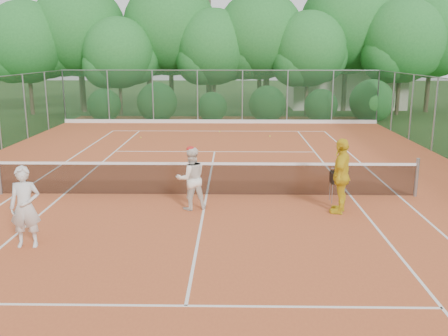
# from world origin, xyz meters

# --- Properties ---
(ground) EXTENTS (120.00, 120.00, 0.00)m
(ground) POSITION_xyz_m (0.00, 0.00, 0.00)
(ground) COLOR #244418
(ground) RESTS_ON ground
(clay_court) EXTENTS (18.00, 36.00, 0.02)m
(clay_court) POSITION_xyz_m (0.00, 0.00, 0.01)
(clay_court) COLOR #BE572B
(clay_court) RESTS_ON ground
(club_building) EXTENTS (8.00, 5.00, 3.00)m
(club_building) POSITION_xyz_m (9.00, 24.00, 1.50)
(club_building) COLOR beige
(club_building) RESTS_ON ground
(tennis_net) EXTENTS (11.97, 0.10, 1.10)m
(tennis_net) POSITION_xyz_m (0.00, 0.00, 0.53)
(tennis_net) COLOR gray
(tennis_net) RESTS_ON clay_court
(player_white) EXTENTS (0.67, 0.47, 1.73)m
(player_white) POSITION_xyz_m (-3.55, -3.91, 0.88)
(player_white) COLOR silver
(player_white) RESTS_ON clay_court
(player_center_grp) EXTENTS (0.96, 0.85, 1.67)m
(player_center_grp) POSITION_xyz_m (-0.32, -1.28, 0.84)
(player_center_grp) COLOR white
(player_center_grp) RESTS_ON clay_court
(player_yellow) EXTENTS (0.84, 1.21, 1.91)m
(player_yellow) POSITION_xyz_m (3.48, -1.49, 0.98)
(player_yellow) COLOR yellow
(player_yellow) RESTS_ON clay_court
(ball_hopper) EXTENTS (0.37, 0.37, 0.84)m
(ball_hopper) POSITION_xyz_m (3.59, -0.59, 0.69)
(ball_hopper) COLOR gray
(ball_hopper) RESTS_ON clay_court
(stray_ball_a) EXTENTS (0.07, 0.07, 0.07)m
(stray_ball_a) POSITION_xyz_m (-3.64, 9.65, 0.05)
(stray_ball_a) COLOR gold
(stray_ball_a) RESTS_ON clay_court
(stray_ball_b) EXTENTS (0.07, 0.07, 0.07)m
(stray_ball_b) POSITION_xyz_m (0.08, 11.49, 0.05)
(stray_ball_b) COLOR #CEE334
(stray_ball_b) RESTS_ON clay_court
(stray_ball_c) EXTENTS (0.07, 0.07, 0.07)m
(stray_ball_c) POSITION_xyz_m (2.54, 10.13, 0.05)
(stray_ball_c) COLOR #CAE034
(stray_ball_c) RESTS_ON clay_court
(court_markings) EXTENTS (11.03, 23.83, 0.01)m
(court_markings) POSITION_xyz_m (0.00, 0.00, 0.02)
(court_markings) COLOR white
(court_markings) RESTS_ON clay_court
(fence_back) EXTENTS (18.07, 0.07, 3.00)m
(fence_back) POSITION_xyz_m (0.00, 15.00, 1.52)
(fence_back) COLOR #19381E
(fence_back) RESTS_ON clay_court
(tropical_treeline) EXTENTS (32.10, 8.49, 15.03)m
(tropical_treeline) POSITION_xyz_m (1.43, 20.22, 5.11)
(tropical_treeline) COLOR brown
(tropical_treeline) RESTS_ON ground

